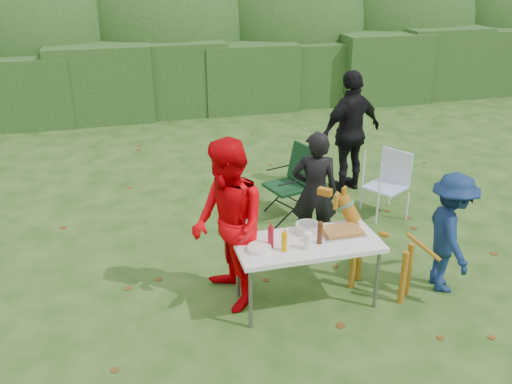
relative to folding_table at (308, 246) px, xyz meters
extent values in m
plane|color=#1E4211|center=(-0.36, 0.01, -0.69)|extent=(80.00, 80.00, 0.00)
cube|color=#23471C|center=(-0.36, 8.01, 0.16)|extent=(22.00, 1.40, 1.70)
ellipsoid|color=#3D6628|center=(-0.36, 9.61, 0.91)|extent=(20.00, 2.60, 3.20)
cube|color=silver|center=(0.00, 0.00, 0.03)|extent=(1.50, 0.70, 0.05)
cylinder|color=slate|center=(-0.68, -0.28, -0.34)|extent=(0.04, 0.04, 0.69)
cylinder|color=slate|center=(0.68, -0.28, -0.34)|extent=(0.04, 0.04, 0.69)
cylinder|color=slate|center=(-0.68, 0.28, -0.34)|extent=(0.04, 0.04, 0.69)
cylinder|color=slate|center=(0.68, 0.28, -0.34)|extent=(0.04, 0.04, 0.69)
imported|color=black|center=(0.48, 1.08, 0.09)|extent=(0.65, 0.52, 1.55)
imported|color=#D50007|center=(-0.79, 0.22, 0.23)|extent=(0.82, 0.98, 1.82)
imported|color=black|center=(1.67, 2.74, 0.26)|extent=(1.20, 0.78, 1.89)
imported|color=#0F244D|center=(1.59, -0.12, 0.00)|extent=(0.70, 0.98, 1.37)
cube|color=#B7B7BA|center=(0.41, 0.07, 0.06)|extent=(0.45, 0.30, 0.02)
cube|color=#A96E32|center=(0.41, 0.07, 0.09)|extent=(0.40, 0.26, 0.04)
cylinder|color=#DA9600|center=(-0.29, -0.12, 0.15)|extent=(0.06, 0.06, 0.20)
cylinder|color=maroon|center=(-0.40, -0.01, 0.16)|extent=(0.06, 0.06, 0.22)
cylinder|color=#47230F|center=(0.10, -0.07, 0.17)|extent=(0.06, 0.06, 0.24)
cylinder|color=white|center=(-0.58, 0.20, 0.18)|extent=(0.12, 0.12, 0.26)
cylinder|color=white|center=(-0.06, -0.15, 0.14)|extent=(0.08, 0.08, 0.18)
cylinder|color=silver|center=(0.06, 0.18, 0.10)|extent=(0.26, 0.26, 0.10)
cylinder|color=white|center=(-0.53, -0.06, 0.08)|extent=(0.24, 0.24, 0.05)
camera|label=1|loc=(-1.76, -4.60, 2.77)|focal=38.00mm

